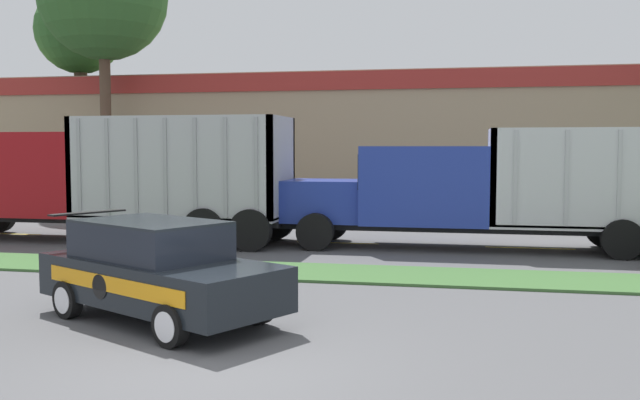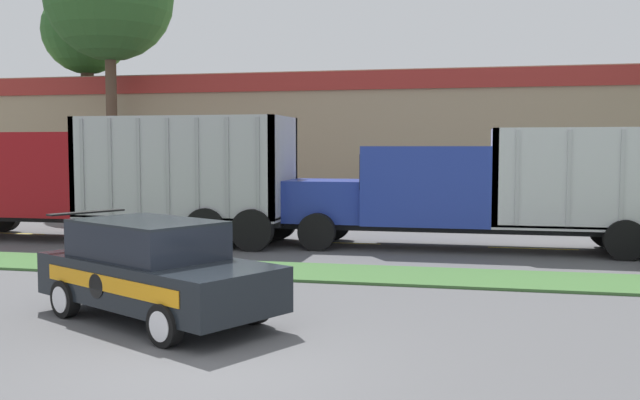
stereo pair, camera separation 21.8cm
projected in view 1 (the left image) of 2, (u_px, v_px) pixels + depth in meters
The scene contains 11 objects.
ground_plane at pixel (213, 364), 9.13m from camera, with size 600.00×600.00×0.00m, color #515154.
grass_verge at pixel (318, 272), 15.64m from camera, with size 120.00×2.14×0.06m, color #3D6633.
centre_line_2 at pixel (6, 234), 22.84m from camera, with size 2.40×0.14×0.01m, color yellow.
centre_line_3 at pixel (164, 238), 21.76m from camera, with size 2.40×0.14×0.01m, color yellow.
centre_line_4 at pixel (337, 243), 20.69m from camera, with size 2.40×0.14×0.01m, color yellow.
centre_line_5 at pixel (530, 248), 19.62m from camera, with size 2.40×0.14×0.01m, color yellow.
dump_truck_lead at pixel (467, 194), 19.37m from camera, with size 11.95×2.61×3.27m.
dump_truck_trail at pixel (75, 183), 21.28m from camera, with size 11.13×2.84×3.64m.
rally_car at pixel (158, 270), 11.39m from camera, with size 4.62×3.62×1.64m.
store_building_backdrop at pixel (303, 142), 37.35m from camera, with size 33.62×12.10×6.09m.
tree_behind_centre at pixel (79, 24), 35.15m from camera, with size 4.32×4.32×11.81m.
Camera 1 is at (3.13, -8.49, 2.78)m, focal length 40.00 mm.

